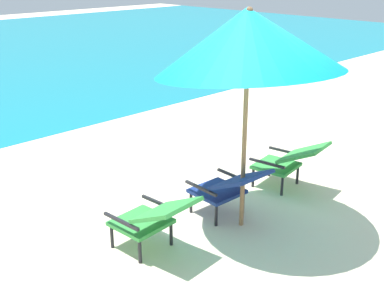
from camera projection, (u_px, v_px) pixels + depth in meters
ground_plane at (44, 132)px, 8.57m from camera, size 40.00×40.00×0.00m
lounge_chair_left at (153, 217)px, 4.88m from camera, size 0.60×0.91×0.68m
lounge_chair_center at (228, 186)px, 5.55m from camera, size 0.57×0.90×0.68m
lounge_chair_right at (289, 160)px, 6.29m from camera, size 0.66×0.94×0.68m
beach_umbrella_center at (248, 41)px, 4.83m from camera, size 2.20×2.25×2.46m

